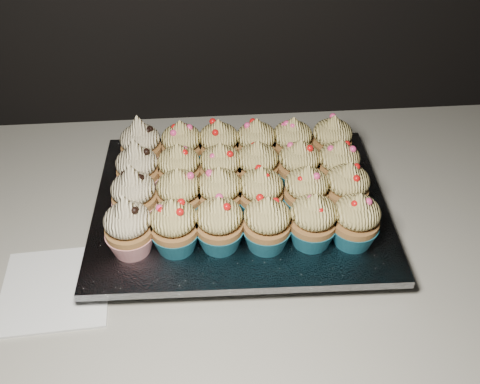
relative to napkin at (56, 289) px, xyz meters
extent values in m
cube|color=beige|center=(0.29, 0.10, -0.02)|extent=(2.44, 0.64, 0.04)
cube|color=white|center=(0.00, 0.00, 0.00)|extent=(0.14, 0.14, 0.00)
cube|color=black|center=(0.25, 0.12, 0.01)|extent=(0.39, 0.31, 0.02)
cube|color=silver|center=(0.25, 0.12, 0.03)|extent=(0.43, 0.34, 0.01)
cone|color=#A7171F|center=(0.10, 0.03, 0.05)|extent=(0.06, 0.06, 0.03)
ellipsoid|color=beige|center=(0.10, 0.03, 0.09)|extent=(0.06, 0.06, 0.04)
cone|color=beige|center=(0.10, 0.03, 0.11)|extent=(0.03, 0.03, 0.03)
cone|color=#1A667C|center=(0.16, 0.03, 0.05)|extent=(0.06, 0.06, 0.03)
ellipsoid|color=#DEC570|center=(0.16, 0.03, 0.09)|extent=(0.06, 0.06, 0.04)
cone|color=#DEC570|center=(0.16, 0.03, 0.11)|extent=(0.03, 0.03, 0.02)
cone|color=#1A667C|center=(0.22, 0.03, 0.05)|extent=(0.06, 0.06, 0.03)
ellipsoid|color=#DEC570|center=(0.22, 0.03, 0.09)|extent=(0.06, 0.06, 0.04)
cone|color=#DEC570|center=(0.22, 0.03, 0.11)|extent=(0.03, 0.03, 0.02)
cone|color=#1A667C|center=(0.28, 0.03, 0.05)|extent=(0.06, 0.06, 0.03)
ellipsoid|color=#DEC570|center=(0.28, 0.03, 0.09)|extent=(0.06, 0.06, 0.04)
cone|color=#DEC570|center=(0.28, 0.03, 0.11)|extent=(0.03, 0.03, 0.02)
cone|color=#1A667C|center=(0.34, 0.03, 0.05)|extent=(0.06, 0.06, 0.03)
ellipsoid|color=#DEC570|center=(0.34, 0.03, 0.09)|extent=(0.06, 0.06, 0.04)
cone|color=#DEC570|center=(0.34, 0.03, 0.11)|extent=(0.03, 0.03, 0.02)
cone|color=#1A667C|center=(0.39, 0.02, 0.05)|extent=(0.06, 0.06, 0.03)
ellipsoid|color=#DEC570|center=(0.39, 0.02, 0.09)|extent=(0.06, 0.06, 0.04)
cone|color=#DEC570|center=(0.39, 0.02, 0.11)|extent=(0.03, 0.03, 0.02)
cone|color=#A7171F|center=(0.10, 0.09, 0.05)|extent=(0.06, 0.06, 0.03)
ellipsoid|color=beige|center=(0.10, 0.09, 0.09)|extent=(0.06, 0.06, 0.04)
cone|color=beige|center=(0.10, 0.09, 0.11)|extent=(0.03, 0.03, 0.03)
cone|color=#1A667C|center=(0.17, 0.09, 0.05)|extent=(0.06, 0.06, 0.03)
ellipsoid|color=#DEC570|center=(0.17, 0.09, 0.09)|extent=(0.06, 0.06, 0.04)
cone|color=#DEC570|center=(0.17, 0.09, 0.11)|extent=(0.03, 0.03, 0.02)
cone|color=#1A667C|center=(0.22, 0.09, 0.05)|extent=(0.06, 0.06, 0.03)
ellipsoid|color=#DEC570|center=(0.22, 0.09, 0.09)|extent=(0.06, 0.06, 0.04)
cone|color=#DEC570|center=(0.22, 0.09, 0.11)|extent=(0.03, 0.03, 0.02)
cone|color=#1A667C|center=(0.28, 0.09, 0.05)|extent=(0.06, 0.06, 0.03)
ellipsoid|color=#DEC570|center=(0.28, 0.09, 0.09)|extent=(0.06, 0.06, 0.04)
cone|color=#DEC570|center=(0.28, 0.09, 0.11)|extent=(0.03, 0.03, 0.02)
cone|color=#1A667C|center=(0.34, 0.08, 0.05)|extent=(0.06, 0.06, 0.03)
ellipsoid|color=#DEC570|center=(0.34, 0.08, 0.09)|extent=(0.06, 0.06, 0.04)
cone|color=#DEC570|center=(0.34, 0.08, 0.11)|extent=(0.03, 0.03, 0.02)
cone|color=#1A667C|center=(0.40, 0.09, 0.05)|extent=(0.06, 0.06, 0.03)
ellipsoid|color=#DEC570|center=(0.40, 0.09, 0.09)|extent=(0.06, 0.06, 0.04)
cone|color=#DEC570|center=(0.40, 0.09, 0.11)|extent=(0.03, 0.03, 0.02)
cone|color=#A7171F|center=(0.11, 0.15, 0.05)|extent=(0.06, 0.06, 0.03)
ellipsoid|color=beige|center=(0.11, 0.15, 0.09)|extent=(0.06, 0.06, 0.04)
cone|color=beige|center=(0.11, 0.15, 0.11)|extent=(0.03, 0.03, 0.03)
cone|color=#1A667C|center=(0.16, 0.15, 0.05)|extent=(0.06, 0.06, 0.03)
ellipsoid|color=#DEC570|center=(0.16, 0.15, 0.09)|extent=(0.06, 0.06, 0.04)
cone|color=#DEC570|center=(0.16, 0.15, 0.11)|extent=(0.03, 0.03, 0.02)
cone|color=#1A667C|center=(0.22, 0.15, 0.05)|extent=(0.06, 0.06, 0.03)
ellipsoid|color=#DEC570|center=(0.22, 0.15, 0.09)|extent=(0.06, 0.06, 0.04)
cone|color=#DEC570|center=(0.22, 0.15, 0.11)|extent=(0.03, 0.03, 0.02)
cone|color=#1A667C|center=(0.28, 0.15, 0.05)|extent=(0.06, 0.06, 0.03)
ellipsoid|color=#DEC570|center=(0.28, 0.15, 0.09)|extent=(0.06, 0.06, 0.04)
cone|color=#DEC570|center=(0.28, 0.15, 0.11)|extent=(0.03, 0.03, 0.02)
cone|color=#1A667C|center=(0.34, 0.14, 0.05)|extent=(0.06, 0.06, 0.03)
ellipsoid|color=#DEC570|center=(0.34, 0.14, 0.09)|extent=(0.06, 0.06, 0.04)
cone|color=#DEC570|center=(0.34, 0.14, 0.11)|extent=(0.03, 0.03, 0.02)
cone|color=#1A667C|center=(0.39, 0.14, 0.05)|extent=(0.06, 0.06, 0.03)
ellipsoid|color=#DEC570|center=(0.39, 0.14, 0.09)|extent=(0.06, 0.06, 0.04)
cone|color=#DEC570|center=(0.39, 0.14, 0.11)|extent=(0.03, 0.03, 0.02)
cone|color=#A7171F|center=(0.11, 0.21, 0.05)|extent=(0.06, 0.06, 0.03)
ellipsoid|color=beige|center=(0.11, 0.21, 0.09)|extent=(0.06, 0.06, 0.04)
cone|color=beige|center=(0.11, 0.21, 0.11)|extent=(0.03, 0.03, 0.03)
cone|color=#1A667C|center=(0.17, 0.21, 0.05)|extent=(0.06, 0.06, 0.03)
ellipsoid|color=#DEC570|center=(0.17, 0.21, 0.09)|extent=(0.06, 0.06, 0.04)
cone|color=#DEC570|center=(0.17, 0.21, 0.11)|extent=(0.03, 0.03, 0.02)
cone|color=#1A667C|center=(0.22, 0.20, 0.05)|extent=(0.06, 0.06, 0.03)
ellipsoid|color=#DEC570|center=(0.22, 0.20, 0.09)|extent=(0.06, 0.06, 0.04)
cone|color=#DEC570|center=(0.22, 0.20, 0.11)|extent=(0.03, 0.03, 0.02)
cone|color=#1A667C|center=(0.28, 0.20, 0.05)|extent=(0.06, 0.06, 0.03)
ellipsoid|color=#DEC570|center=(0.28, 0.20, 0.09)|extent=(0.06, 0.06, 0.04)
cone|color=#DEC570|center=(0.28, 0.20, 0.11)|extent=(0.03, 0.03, 0.02)
cone|color=#1A667C|center=(0.34, 0.20, 0.05)|extent=(0.06, 0.06, 0.03)
ellipsoid|color=#DEC570|center=(0.34, 0.20, 0.09)|extent=(0.06, 0.06, 0.04)
cone|color=#DEC570|center=(0.34, 0.20, 0.11)|extent=(0.03, 0.03, 0.02)
cone|color=#1A667C|center=(0.40, 0.20, 0.05)|extent=(0.06, 0.06, 0.03)
ellipsoid|color=#DEC570|center=(0.40, 0.20, 0.09)|extent=(0.06, 0.06, 0.04)
cone|color=#DEC570|center=(0.40, 0.20, 0.11)|extent=(0.03, 0.03, 0.02)
camera|label=1|loc=(0.20, -0.46, 0.55)|focal=40.00mm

